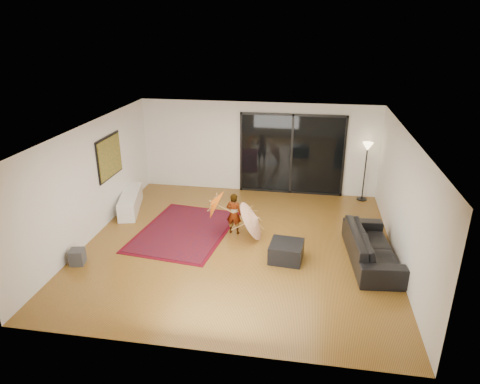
% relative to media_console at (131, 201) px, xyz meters
% --- Properties ---
extents(floor, '(7.00, 7.00, 0.00)m').
position_rel_media_console_xyz_m(floor, '(3.25, -1.48, -0.24)').
color(floor, olive).
rests_on(floor, ground).
extents(ceiling, '(7.00, 7.00, 0.00)m').
position_rel_media_console_xyz_m(ceiling, '(3.25, -1.48, 2.46)').
color(ceiling, white).
rests_on(ceiling, wall_back).
extents(wall_back, '(7.00, 0.00, 7.00)m').
position_rel_media_console_xyz_m(wall_back, '(3.25, 2.02, 1.11)').
color(wall_back, silver).
rests_on(wall_back, floor).
extents(wall_front, '(7.00, 0.00, 7.00)m').
position_rel_media_console_xyz_m(wall_front, '(3.25, -4.98, 1.11)').
color(wall_front, silver).
rests_on(wall_front, floor).
extents(wall_left, '(0.00, 7.00, 7.00)m').
position_rel_media_console_xyz_m(wall_left, '(-0.25, -1.48, 1.11)').
color(wall_left, silver).
rests_on(wall_left, floor).
extents(wall_right, '(0.00, 7.00, 7.00)m').
position_rel_media_console_xyz_m(wall_right, '(6.75, -1.48, 1.11)').
color(wall_right, silver).
rests_on(wall_right, floor).
extents(sliding_door, '(3.06, 0.07, 2.40)m').
position_rel_media_console_xyz_m(sliding_door, '(4.25, 1.99, 0.96)').
color(sliding_door, black).
rests_on(sliding_door, wall_back).
extents(painting, '(0.04, 1.28, 1.08)m').
position_rel_media_console_xyz_m(painting, '(-0.21, -0.48, 1.41)').
color(painting, black).
rests_on(painting, wall_left).
extents(media_console, '(0.86, 1.80, 0.48)m').
position_rel_media_console_xyz_m(media_console, '(0.00, 0.00, 0.00)').
color(media_console, white).
rests_on(media_console, floor).
extents(speaker, '(0.35, 0.35, 0.34)m').
position_rel_media_console_xyz_m(speaker, '(0.00, -2.87, -0.07)').
color(speaker, '#424244').
rests_on(speaker, floor).
extents(persian_rug, '(2.42, 3.14, 0.02)m').
position_rel_media_console_xyz_m(persian_rug, '(1.82, -1.03, -0.23)').
color(persian_rug, '#4F0612').
rests_on(persian_rug, floor).
extents(sofa, '(1.12, 2.40, 0.68)m').
position_rel_media_console_xyz_m(sofa, '(6.20, -1.72, 0.10)').
color(sofa, black).
rests_on(sofa, floor).
extents(ottoman, '(0.76, 0.76, 0.40)m').
position_rel_media_console_xyz_m(ottoman, '(4.39, -1.97, -0.04)').
color(ottoman, black).
rests_on(ottoman, floor).
extents(floor_lamp, '(0.29, 0.29, 1.71)m').
position_rel_media_console_xyz_m(floor_lamp, '(6.35, 1.77, 1.11)').
color(floor_lamp, black).
rests_on(floor_lamp, floor).
extents(child, '(0.41, 0.29, 1.03)m').
position_rel_media_console_xyz_m(child, '(3.05, -0.91, 0.27)').
color(child, '#999999').
rests_on(child, floor).
extents(parasol_orange, '(0.48, 0.75, 0.83)m').
position_rel_media_console_xyz_m(parasol_orange, '(2.50, -0.96, 0.49)').
color(parasol_orange, '#E05D0B').
rests_on(parasol_orange, child).
extents(parasol_white, '(0.65, 0.98, 0.99)m').
position_rel_media_console_xyz_m(parasol_white, '(3.65, -1.06, 0.26)').
color(parasol_white, silver).
rests_on(parasol_white, floor).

